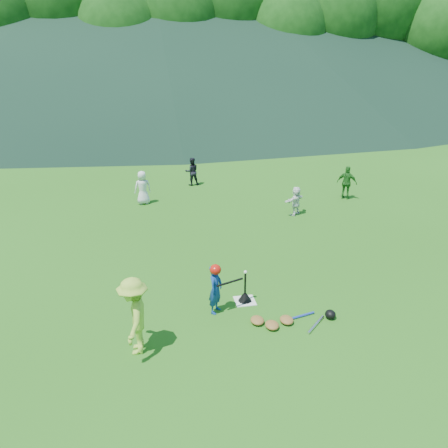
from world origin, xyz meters
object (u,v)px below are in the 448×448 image
object	(u,v)px
adult_coach	(134,316)
equipment_pile	(287,320)
home_plate	(245,301)
batting_tee	(245,296)
batter_child	(216,289)
fielder_b	(192,172)
fielder_d	(296,201)
fielder_a	(143,188)
fielder_c	(347,183)

from	to	relation	value
adult_coach	equipment_pile	size ratio (longest dim) A/B	0.84
home_plate	batting_tee	distance (m)	0.12
batter_child	fielder_b	world-z (taller)	fielder_b
fielder_d	batting_tee	xyz separation A→B (m)	(-3.00, -5.16, -0.37)
fielder_a	fielder_b	size ratio (longest dim) A/B	1.05
home_plate	fielder_a	xyz separation A→B (m)	(-2.10, 7.32, 0.61)
fielder_c	equipment_pile	xyz separation A→B (m)	(-4.81, -7.45, -0.57)
batting_tee	equipment_pile	bearing A→B (deg)	-56.10
batting_tee	fielder_c	bearing A→B (deg)	49.77
home_plate	fielder_a	world-z (taller)	fielder_a
fielder_a	fielder_d	bearing A→B (deg)	146.86
fielder_a	fielder_b	distance (m)	2.93
adult_coach	batter_child	bearing A→B (deg)	127.90
batter_child	batting_tee	world-z (taller)	batter_child
adult_coach	batting_tee	size ratio (longest dim) A/B	2.22
batter_child	adult_coach	xyz separation A→B (m)	(-1.67, -1.03, 0.21)
batter_child	fielder_a	distance (m)	7.73
home_plate	fielder_d	size ratio (longest dim) A/B	0.45
fielder_c	fielder_d	size ratio (longest dim) A/B	1.27
batter_child	fielder_d	size ratio (longest dim) A/B	1.10
home_plate	fielder_b	size ratio (longest dim) A/B	0.39
fielder_b	fielder_d	bearing A→B (deg)	120.42
adult_coach	fielder_b	distance (m)	10.97
batter_child	batting_tee	distance (m)	0.87
home_plate	equipment_pile	distance (m)	1.18
home_plate	fielder_d	bearing A→B (deg)	59.84
fielder_a	equipment_pile	size ratio (longest dim) A/B	0.68
batting_tee	equipment_pile	size ratio (longest dim) A/B	0.38
fielder_b	equipment_pile	distance (m)	10.42
batter_child	equipment_pile	bearing A→B (deg)	-82.05
fielder_a	batting_tee	xyz separation A→B (m)	(2.10, -7.32, -0.49)
fielder_d	batting_tee	bearing A→B (deg)	26.58
batting_tee	home_plate	bearing A→B (deg)	0.00
adult_coach	home_plate	bearing A→B (deg)	125.11
adult_coach	fielder_c	distance (m)	11.05
fielder_b	batting_tee	world-z (taller)	fielder_b
equipment_pile	adult_coach	bearing A→B (deg)	-173.84
home_plate	batting_tee	world-z (taller)	batting_tee
batter_child	fielder_b	bearing A→B (deg)	31.06
fielder_b	fielder_c	bearing A→B (deg)	146.78
batter_child	fielder_d	distance (m)	6.58
batter_child	home_plate	bearing A→B (deg)	-33.45
fielder_c	fielder_d	xyz separation A→B (m)	(-2.48, -1.31, -0.13)
home_plate	adult_coach	bearing A→B (deg)	-151.24
fielder_d	batter_child	bearing A→B (deg)	22.46
home_plate	fielder_a	size ratio (longest dim) A/B	0.37
batter_child	equipment_pile	size ratio (longest dim) A/B	0.61
home_plate	equipment_pile	world-z (taller)	equipment_pile
batting_tee	fielder_b	bearing A→B (deg)	90.30
fielder_a	batting_tee	size ratio (longest dim) A/B	1.81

